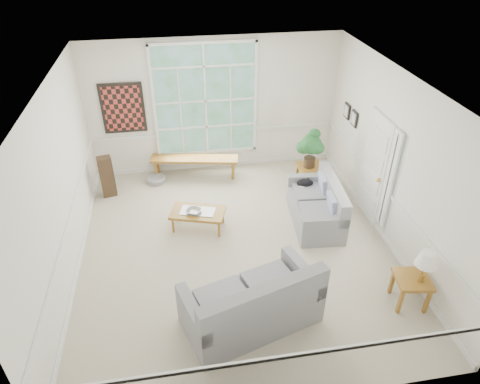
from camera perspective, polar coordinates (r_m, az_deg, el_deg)
name	(u,v)px	position (r m, az deg, el deg)	size (l,w,h in m)	color
floor	(236,247)	(7.80, -0.49, -7.35)	(5.50, 6.00, 0.01)	#B1A892
ceiling	(235,86)	(6.27, -0.62, 13.94)	(5.50, 6.00, 0.02)	white
wall_back	(215,106)	(9.58, -3.41, 11.36)	(5.50, 0.02, 3.00)	white
wall_front	(281,324)	(4.67, 5.49, -17.09)	(5.50, 0.02, 3.00)	white
wall_left	(59,191)	(7.10, -23.04, 0.08)	(0.02, 6.00, 3.00)	white
wall_right	(395,162)	(7.77, 19.96, 3.74)	(0.02, 6.00, 3.00)	white
window_back	(205,101)	(9.47, -4.64, 12.02)	(2.30, 0.08, 2.40)	white
entry_door	(373,168)	(8.42, 17.37, 3.09)	(0.08, 0.90, 2.10)	white
door_sidelight	(390,181)	(7.90, 19.33, 1.41)	(0.08, 0.26, 1.90)	white
wall_art	(123,108)	(9.51, -15.34, 10.70)	(0.90, 0.06, 1.10)	maroon
wall_frame_near	(354,119)	(9.12, 14.94, 9.43)	(0.04, 0.26, 0.32)	black
wall_frame_far	(347,111)	(9.46, 14.03, 10.43)	(0.04, 0.26, 0.32)	black
loveseat_right	(316,202)	(8.28, 10.06, -1.36)	(0.84, 1.62, 0.87)	gray
loveseat_front	(251,295)	(6.25, 1.46, -13.63)	(1.91, 0.99, 1.03)	gray
coffee_table	(198,219)	(8.17, -5.59, -3.65)	(1.00, 0.55, 0.37)	#8D5F20
pewter_bowl	(194,211)	(8.02, -6.20, -2.51)	(0.32, 0.32, 0.08)	#A1A1A6
window_bench	(195,167)	(9.77, -6.05, 3.36)	(1.96, 0.38, 0.46)	#8D5F20
end_table	(310,177)	(9.38, 9.29, 2.00)	(0.53, 0.53, 0.53)	#8D5F20
houseplant	(311,149)	(9.04, 9.41, 5.70)	(0.49, 0.49, 0.84)	#205928
side_table	(409,290)	(7.16, 21.66, -12.08)	(0.50, 0.50, 0.51)	#8D5F20
table_lamp	(425,267)	(6.81, 23.39, -9.16)	(0.31, 0.31, 0.54)	silver
pet_bed	(156,179)	(9.75, -11.11, 1.68)	(0.43, 0.43, 0.13)	gray
floor_speaker	(107,176)	(9.35, -17.34, 1.99)	(0.28, 0.22, 0.90)	#3A2819
cat	(305,183)	(8.67, 8.67, 1.23)	(0.34, 0.24, 0.16)	black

